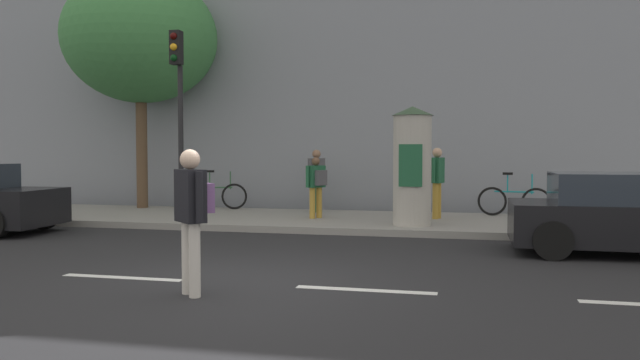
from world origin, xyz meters
name	(u,v)px	position (x,y,z in m)	size (l,w,h in m)	color
ground_plane	(238,284)	(0.00, 0.00, 0.00)	(80.00, 80.00, 0.00)	#232326
sidewalk_curb	(341,221)	(0.00, 7.00, 0.07)	(36.00, 4.00, 0.15)	gray
lane_markings	(238,283)	(0.00, 0.00, 0.00)	(25.80, 0.16, 0.01)	silver
building_backdrop	(372,31)	(0.00, 12.00, 5.59)	(36.00, 5.00, 11.18)	gray
traffic_light	(178,94)	(-3.40, 5.24, 3.05)	(0.24, 0.45, 4.31)	black
poster_column	(412,165)	(1.80, 5.90, 1.46)	(0.91, 0.91, 2.59)	#B2ADA3
street_tree	(140,38)	(-6.09, 8.41, 4.97)	(4.32, 4.32, 6.67)	brown
pedestrian_near_pole	(192,207)	(-0.30, -0.75, 1.08)	(0.53, 0.53, 1.79)	silver
pedestrian_in_light_jacket	(316,182)	(-0.57, 6.81, 1.02)	(0.52, 0.52, 1.47)	#B78C33
pedestrian_tallest	(437,177)	(2.26, 7.38, 1.14)	(0.35, 0.55, 1.70)	#B78C33
pedestrian_with_bag	(316,175)	(-0.94, 8.34, 1.12)	(0.41, 0.55, 1.66)	#1E5938
bicycle_leaning	(215,195)	(-3.86, 8.42, 0.54)	(1.74, 0.44, 1.09)	black
bicycle_upright	(514,201)	(4.10, 8.37, 0.54)	(1.76, 0.29, 1.09)	black
parked_car_dark	(632,216)	(5.69, 3.69, 0.68)	(4.07, 1.90, 1.39)	black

